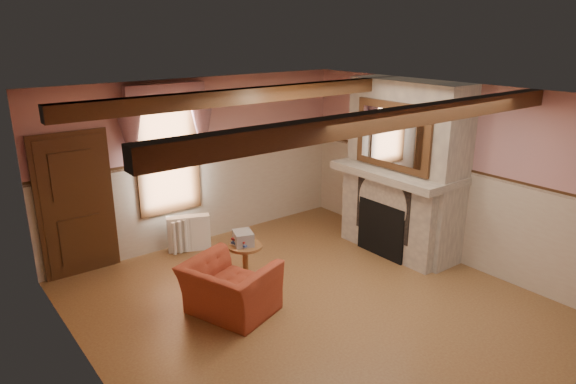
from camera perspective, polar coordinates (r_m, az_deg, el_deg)
floor at (r=7.04m, az=2.85°, el=-12.67°), size 5.50×6.00×0.01m
ceiling at (r=6.11m, az=3.26°, el=10.58°), size 5.50×6.00×0.01m
wall_back at (r=8.83m, az=-9.72°, el=3.36°), size 5.50×0.02×2.80m
wall_front at (r=4.79m, az=27.54°, el=-11.32°), size 5.50×0.02×2.80m
wall_left at (r=5.22m, az=-20.83°, el=-7.99°), size 0.02×6.00×2.80m
wall_right at (r=8.41m, az=17.44°, el=2.07°), size 0.02×6.00×2.80m
wainscot at (r=6.69m, az=2.95°, el=-7.13°), size 5.50×6.00×1.50m
chair_rail at (r=6.41m, az=3.06°, el=-1.04°), size 5.50×6.00×0.08m
firebox at (r=8.50m, az=10.61°, el=-4.02°), size 0.20×0.95×0.90m
armchair at (r=6.78m, az=-6.48°, el=-10.59°), size 1.26×1.34×0.71m
side_table at (r=7.64m, az=-4.76°, el=-7.77°), size 0.55×0.55×0.55m
book_stack at (r=7.50m, az=-5.01°, el=-5.13°), size 0.35×0.39×0.20m
radiator at (r=8.73m, az=-10.97°, el=-4.50°), size 0.72×0.43×0.60m
bowl at (r=8.36m, az=12.17°, el=2.82°), size 0.34×0.34×0.08m
mantel_clock at (r=8.68m, az=9.54°, el=3.94°), size 0.14×0.24×0.20m
oil_lamp at (r=8.67m, az=9.56°, el=4.19°), size 0.11×0.11×0.28m
candle_red at (r=7.97m, az=15.60°, el=2.12°), size 0.06×0.06×0.16m
jar_yellow at (r=8.11m, az=14.35°, el=2.34°), size 0.06×0.06×0.12m
fireplace at (r=8.51m, az=12.89°, el=2.62°), size 0.85×2.00×2.80m
mantel at (r=8.39m, az=12.09°, el=2.16°), size 1.05×2.05×0.12m
overmantel_mirror at (r=8.11m, az=11.50°, el=6.11°), size 0.06×1.44×1.04m
door at (r=8.15m, az=-22.48°, el=-1.56°), size 1.10×0.10×2.10m
window at (r=8.49m, az=-13.28°, el=4.30°), size 1.06×0.08×2.02m
window_drapes at (r=8.30m, az=-13.31°, el=8.22°), size 1.30×0.14×1.40m
ceiling_beam_front at (r=5.29m, az=11.84°, el=7.99°), size 5.50×0.18×0.20m
ceiling_beam_back at (r=7.07m, az=-3.22°, el=10.75°), size 5.50×0.18×0.20m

